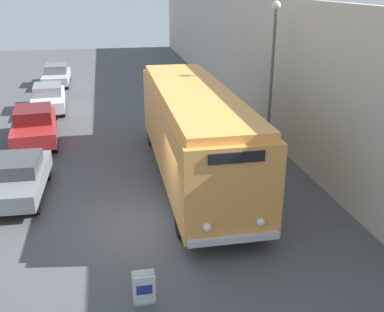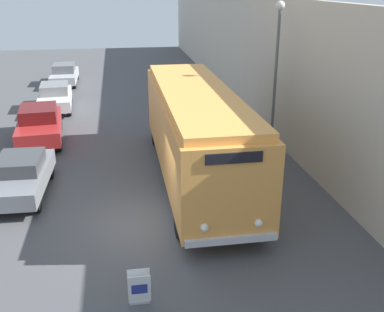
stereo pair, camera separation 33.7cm
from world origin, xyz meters
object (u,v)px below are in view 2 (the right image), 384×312
at_px(streetlamp, 277,59).
at_px(parked_car_distant, 65,74).
at_px(sign_board, 139,288).
at_px(vintage_bus, 196,130).
at_px(parked_car_mid, 40,124).
at_px(parked_car_far, 55,97).
at_px(parked_car_near, 21,175).

xyz_separation_m(streetlamp, parked_car_distant, (-10.18, 16.12, -3.38)).
distance_m(sign_board, parked_car_distant, 25.26).
relative_size(vintage_bus, parked_car_mid, 2.29).
distance_m(vintage_bus, sign_board, 7.42).
xyz_separation_m(sign_board, parked_car_distant, (-4.00, 24.94, 0.34)).
bearing_deg(streetlamp, parked_car_far, 137.91).
distance_m(streetlamp, parked_car_distant, 19.36).
height_order(vintage_bus, parked_car_far, vintage_bus).
distance_m(parked_car_near, parked_car_far, 11.47).
distance_m(vintage_bus, parked_car_near, 6.39).
bearing_deg(parked_car_distant, streetlamp, -58.50).
height_order(parked_car_far, parked_car_distant, parked_car_far).
bearing_deg(parked_car_far, parked_car_distant, 87.11).
height_order(streetlamp, parked_car_far, streetlamp).
bearing_deg(parked_car_near, sign_board, -58.08).
height_order(parked_car_near, parked_car_distant, parked_car_distant).
bearing_deg(sign_board, streetlamp, 55.00).
xyz_separation_m(sign_board, parked_car_near, (-3.74, 6.42, 0.34)).
bearing_deg(parked_car_near, streetlamp, 15.31).
relative_size(parked_car_near, parked_car_far, 0.90).
xyz_separation_m(vintage_bus, streetlamp, (3.65, 2.01, 2.17)).
distance_m(parked_car_mid, parked_car_far, 5.61).
bearing_deg(parked_car_distant, parked_car_far, -89.66).
bearing_deg(parked_car_mid, sign_board, -77.77).
xyz_separation_m(parked_car_mid, parked_car_far, (0.06, 5.61, -0.06)).
height_order(sign_board, streetlamp, streetlamp).
distance_m(vintage_bus, parked_car_far, 12.85).
xyz_separation_m(parked_car_near, parked_car_distant, (-0.27, 18.52, 0.00)).
bearing_deg(parked_car_mid, parked_car_distant, 84.80).
distance_m(sign_board, streetlamp, 11.39).
distance_m(parked_car_near, parked_car_mid, 5.86).
relative_size(sign_board, parked_car_near, 0.20).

